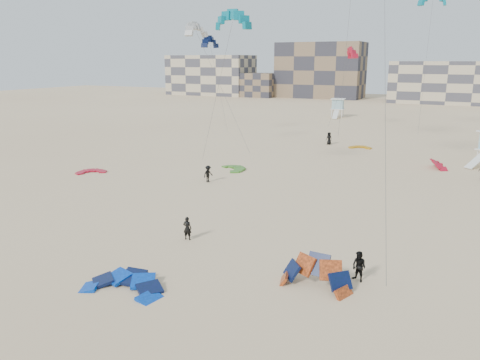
% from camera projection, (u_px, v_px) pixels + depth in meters
% --- Properties ---
extents(ground, '(320.00, 320.00, 0.00)m').
position_uv_depth(ground, '(157.00, 259.00, 29.65)').
color(ground, beige).
rests_on(ground, ground).
extents(kite_ground_blue, '(4.96, 5.17, 2.12)m').
position_uv_depth(kite_ground_blue, '(124.00, 289.00, 25.78)').
color(kite_ground_blue, blue).
rests_on(kite_ground_blue, ground).
extents(kite_ground_orange, '(4.40, 4.24, 4.04)m').
position_uv_depth(kite_ground_orange, '(314.00, 287.00, 26.03)').
color(kite_ground_orange, '#FF6124').
rests_on(kite_ground_orange, ground).
extents(kite_ground_red, '(4.30, 4.29, 0.57)m').
position_uv_depth(kite_ground_red, '(91.00, 173.00, 52.52)').
color(kite_ground_red, red).
rests_on(kite_ground_red, ground).
extents(kite_ground_green, '(4.93, 4.93, 0.69)m').
position_uv_depth(kite_ground_green, '(234.00, 169.00, 54.07)').
color(kite_ground_green, '#4C9A2A').
rests_on(kite_ground_green, ground).
extents(kite_ground_red_far, '(3.78, 3.66, 2.89)m').
position_uv_depth(kite_ground_red_far, '(439.00, 168.00, 54.73)').
color(kite_ground_red_far, red).
rests_on(kite_ground_red_far, ground).
extents(kite_ground_yellow, '(3.24, 3.38, 0.54)m').
position_uv_depth(kite_ground_yellow, '(360.00, 148.00, 67.22)').
color(kite_ground_yellow, orange).
rests_on(kite_ground_yellow, ground).
extents(kitesurfer_main, '(0.67, 0.50, 1.68)m').
position_uv_depth(kitesurfer_main, '(187.00, 228.00, 32.71)').
color(kitesurfer_main, black).
rests_on(kitesurfer_main, ground).
extents(kitesurfer_b, '(1.07, 0.98, 1.78)m').
position_uv_depth(kitesurfer_b, '(359.00, 267.00, 26.51)').
color(kitesurfer_b, black).
rests_on(kitesurfer_b, ground).
extents(kitesurfer_c, '(0.97, 1.28, 1.75)m').
position_uv_depth(kitesurfer_c, '(208.00, 174.00, 48.28)').
color(kitesurfer_c, black).
rests_on(kitesurfer_c, ground).
extents(kitesurfer_e, '(1.03, 0.81, 1.85)m').
position_uv_depth(kitesurfer_e, '(329.00, 138.00, 69.92)').
color(kitesurfer_e, black).
rests_on(kitesurfer_e, ground).
extents(kite_fly_teal_a, '(8.54, 6.97, 15.79)m').
position_uv_depth(kite_fly_teal_a, '(232.00, 22.00, 43.98)').
color(kite_fly_teal_a, '#0C7796').
rests_on(kite_fly_teal_a, ground).
extents(kite_fly_grey, '(10.89, 4.19, 16.38)m').
position_uv_depth(kite_fly_grey, '(196.00, 31.00, 60.30)').
color(kite_fly_grey, silver).
rests_on(kite_fly_grey, ground).
extents(kite_fly_navy, '(4.16, 3.79, 14.95)m').
position_uv_depth(kite_fly_navy, '(210.00, 43.00, 72.83)').
color(kite_fly_navy, '#0B1147').
rests_on(kite_fly_navy, ground).
extents(kite_fly_teal_b, '(5.30, 7.89, 21.85)m').
position_uv_depth(kite_fly_teal_b, '(433.00, 0.00, 72.79)').
color(kite_fly_teal_b, '#0C7796').
rests_on(kite_fly_teal_b, ground).
extents(kite_fly_red, '(5.09, 7.42, 13.90)m').
position_uv_depth(kite_fly_red, '(352.00, 54.00, 81.37)').
color(kite_fly_red, red).
rests_on(kite_fly_red, ground).
extents(lifeguard_tower_far, '(3.21, 5.79, 4.13)m').
position_uv_depth(lifeguard_tower_far, '(338.00, 108.00, 102.93)').
color(lifeguard_tower_far, white).
rests_on(lifeguard_tower_far, ground).
extents(condo_west_a, '(30.00, 15.00, 14.00)m').
position_uv_depth(condo_west_a, '(211.00, 75.00, 170.83)').
color(condo_west_a, beige).
rests_on(condo_west_a, ground).
extents(condo_west_b, '(28.00, 14.00, 18.00)m').
position_uv_depth(condo_west_b, '(320.00, 70.00, 156.69)').
color(condo_west_b, '#7E664C').
rests_on(condo_west_b, ground).
extents(condo_mid, '(32.00, 16.00, 12.00)m').
position_uv_depth(condo_mid, '(448.00, 82.00, 136.84)').
color(condo_mid, beige).
rests_on(condo_mid, ground).
extents(condo_fill_left, '(12.00, 10.00, 8.00)m').
position_uv_depth(condo_fill_left, '(259.00, 85.00, 161.28)').
color(condo_fill_left, '#7E664C').
rests_on(condo_fill_left, ground).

